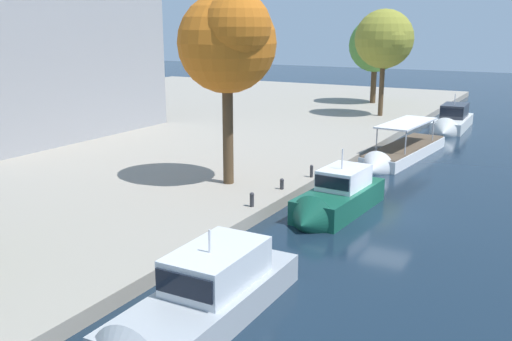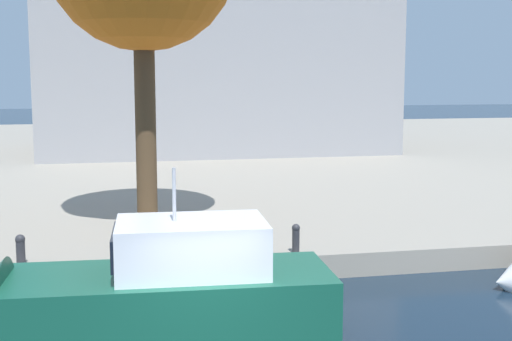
# 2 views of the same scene
# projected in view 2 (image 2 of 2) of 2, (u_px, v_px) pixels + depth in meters

# --- Properties ---
(dock_promenade) EXTENTS (120.00, 55.00, 0.67)m
(dock_promenade) POSITION_uv_depth(u_px,v_px,m) (138.00, 156.00, 44.72)
(dock_promenade) COLOR gray
(dock_promenade) RESTS_ON ground_plane
(motor_yacht_2) EXTENTS (8.20, 3.05, 4.33)m
(motor_yacht_2) POSITION_uv_depth(u_px,v_px,m) (140.00, 299.00, 14.90)
(motor_yacht_2) COLOR #14513D
(motor_yacht_2) RESTS_ON ground_plane
(mooring_bollard_0) EXTENTS (0.22, 0.22, 0.81)m
(mooring_bollard_0) POSITION_uv_depth(u_px,v_px,m) (296.00, 237.00, 18.98)
(mooring_bollard_0) COLOR #2D2D33
(mooring_bollard_0) RESTS_ON dock_promenade
(mooring_bollard_1) EXTENTS (0.25, 0.25, 0.67)m
(mooring_bollard_1) POSITION_uv_depth(u_px,v_px,m) (169.00, 243.00, 18.68)
(mooring_bollard_1) COLOR #2D2D33
(mooring_bollard_1) RESTS_ON dock_promenade
(mooring_bollard_2) EXTENTS (0.25, 0.25, 0.80)m
(mooring_bollard_2) POSITION_uv_depth(u_px,v_px,m) (21.00, 249.00, 17.79)
(mooring_bollard_2) COLOR #2D2D33
(mooring_bollard_2) RESTS_ON dock_promenade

